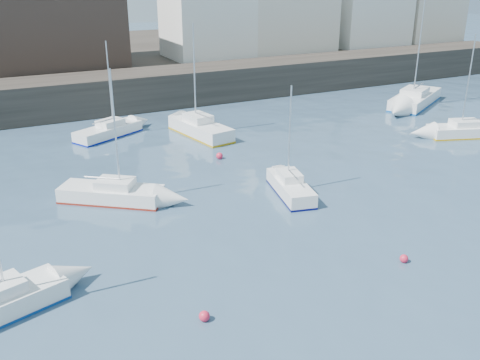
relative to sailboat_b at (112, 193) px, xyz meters
name	(u,v)px	position (x,y,z in m)	size (l,w,h in m)	color
water	(405,345)	(5.65, -15.67, -0.45)	(220.00, 220.00, 0.00)	#2D4760
quay_wall	(120,91)	(5.65, 19.33, 1.05)	(90.00, 5.00, 3.00)	#28231E
land_strip	(79,62)	(5.65, 37.33, 0.95)	(90.00, 32.00, 2.80)	#28231E
bldg_east_b	(365,0)	(36.65, 25.83, 7.41)	(11.88, 11.88, 9.95)	white
bldg_east_d	(207,11)	(16.65, 25.83, 6.91)	(11.14, 11.14, 8.95)	white
warehouse	(27,25)	(-0.35, 27.33, 6.17)	(16.40, 10.40, 7.60)	#3D2D26
sailboat_b	(112,193)	(0.00, 0.00, 0.00)	(5.36, 4.61, 6.95)	white
sailboat_c	(290,187)	(8.83, -3.38, -0.01)	(2.36, 4.63, 5.84)	white
sailboat_d	(467,130)	(25.95, 0.04, -0.01)	(5.96, 3.56, 7.24)	white
sailboat_f	(200,128)	(8.69, 8.88, 0.10)	(2.97, 6.30, 7.88)	white
sailboat_g	(415,99)	(29.38, 8.95, 0.11)	(8.07, 6.13, 9.96)	white
sailboat_h	(109,131)	(2.65, 11.59, -0.01)	(5.40, 3.92, 6.72)	white
buoy_near	(204,320)	(0.33, -11.55, -0.45)	(0.39, 0.39, 0.39)	#DF2342
buoy_mid	(404,262)	(9.30, -11.61, -0.45)	(0.36, 0.36, 0.36)	#DF2342
buoy_far	(220,159)	(7.81, 3.58, -0.45)	(0.43, 0.43, 0.43)	#DF2342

